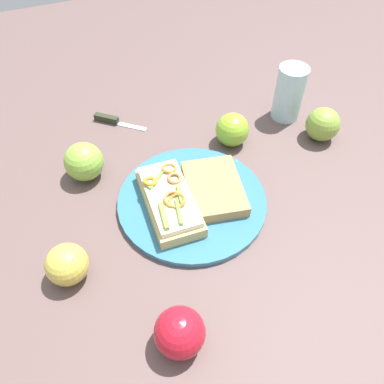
{
  "coord_description": "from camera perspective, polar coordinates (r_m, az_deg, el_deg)",
  "views": [
    {
      "loc": [
        -0.43,
        0.18,
        0.57
      ],
      "look_at": [
        0.0,
        0.0,
        0.03
      ],
      "focal_mm": 35.83,
      "sensor_mm": 36.0,
      "label": 1
    }
  ],
  "objects": [
    {
      "name": "apple_3",
      "position": [
        0.79,
        -15.79,
        4.37
      ],
      "size": [
        0.1,
        0.1,
        0.08
      ],
      "primitive_type": "sphere",
      "rotation": [
        0.0,
        0.0,
        4.27
      ],
      "color": "#85B63E",
      "rests_on": "ground_plane"
    },
    {
      "name": "apple_1",
      "position": [
        0.57,
        -1.85,
        -20.16
      ],
      "size": [
        0.1,
        0.1,
        0.07
      ],
      "primitive_type": "sphere",
      "rotation": [
        0.0,
        0.0,
        5.77
      ],
      "color": "#B51525",
      "rests_on": "ground_plane"
    },
    {
      "name": "apple_2",
      "position": [
        0.84,
        6.01,
        9.21
      ],
      "size": [
        0.09,
        0.09,
        0.07
      ],
      "primitive_type": "sphere",
      "rotation": [
        0.0,
        0.0,
        5.93
      ],
      "color": "#86B72E",
      "rests_on": "ground_plane"
    },
    {
      "name": "apple_0",
      "position": [
        0.65,
        -18.1,
        -10.21
      ],
      "size": [
        0.1,
        0.1,
        0.07
      ],
      "primitive_type": "sphere",
      "rotation": [
        0.0,
        0.0,
        5.73
      ],
      "color": "gold",
      "rests_on": "ground_plane"
    },
    {
      "name": "bread_slice_side",
      "position": [
        0.73,
        3.36,
        0.46
      ],
      "size": [
        0.16,
        0.13,
        0.02
      ],
      "primitive_type": "cube",
      "rotation": [
        0.0,
        0.0,
        6.09
      ],
      "color": "tan",
      "rests_on": "plate"
    },
    {
      "name": "plate",
      "position": [
        0.73,
        0.0,
        -1.35
      ],
      "size": [
        0.28,
        0.28,
        0.01
      ],
      "primitive_type": "cylinder",
      "color": "teal",
      "rests_on": "ground_plane"
    },
    {
      "name": "sandwich",
      "position": [
        0.71,
        -3.46,
        -1.01
      ],
      "size": [
        0.18,
        0.09,
        0.05
      ],
      "rotation": [
        0.0,
        0.0,
        6.23
      ],
      "color": "tan",
      "rests_on": "plate"
    },
    {
      "name": "drinking_glass",
      "position": [
        0.92,
        14.27,
        14.08
      ],
      "size": [
        0.07,
        0.07,
        0.13
      ],
      "primitive_type": "cylinder",
      "color": "silver",
      "rests_on": "ground_plane"
    },
    {
      "name": "knife",
      "position": [
        0.93,
        -11.84,
        10.41
      ],
      "size": [
        0.09,
        0.11,
        0.02
      ],
      "rotation": [
        0.0,
        0.0,
        4.01
      ],
      "color": "silver",
      "rests_on": "ground_plane"
    },
    {
      "name": "apple_4",
      "position": [
        0.9,
        18.88,
        9.51
      ],
      "size": [
        0.1,
        0.1,
        0.07
      ],
      "primitive_type": "sphere",
      "rotation": [
        0.0,
        0.0,
        2.24
      ],
      "color": "olive",
      "rests_on": "ground_plane"
    },
    {
      "name": "ground_plane",
      "position": [
        0.74,
        0.0,
        -1.66
      ],
      "size": [
        2.0,
        2.0,
        0.0
      ],
      "primitive_type": "plane",
      "color": "brown",
      "rests_on": "ground"
    }
  ]
}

